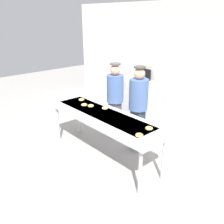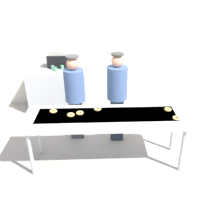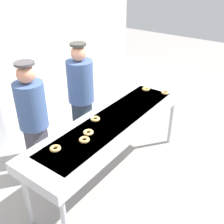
% 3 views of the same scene
% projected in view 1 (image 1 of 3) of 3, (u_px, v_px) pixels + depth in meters
% --- Properties ---
extents(ground_plane, '(16.00, 16.00, 0.00)m').
position_uv_depth(ground_plane, '(104.00, 157.00, 4.80)').
color(ground_plane, '#9E9993').
extents(back_wall, '(8.00, 0.12, 2.89)m').
position_uv_depth(back_wall, '(184.00, 66.00, 5.83)').
color(back_wall, silver).
rests_on(back_wall, ground).
extents(fryer_conveyor, '(2.57, 0.72, 0.91)m').
position_uv_depth(fryer_conveyor, '(103.00, 117.00, 4.49)').
color(fryer_conveyor, '#B7BABF').
rests_on(fryer_conveyor, ground).
extents(glazed_donut_0, '(0.17, 0.17, 0.03)m').
position_uv_depth(glazed_donut_0, '(149.00, 128.00, 3.83)').
color(glazed_donut_0, '#E2BB5C').
rests_on(glazed_donut_0, fryer_conveyor).
extents(glazed_donut_1, '(0.15, 0.15, 0.03)m').
position_uv_depth(glazed_donut_1, '(84.00, 105.00, 4.83)').
color(glazed_donut_1, '#E7B15F').
rests_on(glazed_donut_1, fryer_conveyor).
extents(glazed_donut_2, '(0.15, 0.15, 0.03)m').
position_uv_depth(glazed_donut_2, '(139.00, 135.00, 3.61)').
color(glazed_donut_2, '#EBAA63').
rests_on(glazed_donut_2, fryer_conveyor).
extents(glazed_donut_3, '(0.12, 0.12, 0.03)m').
position_uv_depth(glazed_donut_3, '(81.00, 100.00, 5.12)').
color(glazed_donut_3, '#EDAF5F').
rests_on(glazed_donut_3, fryer_conveyor).
extents(glazed_donut_4, '(0.13, 0.13, 0.03)m').
position_uv_depth(glazed_donut_4, '(105.00, 108.00, 4.66)').
color(glazed_donut_4, '#E7BB63').
rests_on(glazed_donut_4, fryer_conveyor).
extents(glazed_donut_5, '(0.15, 0.15, 0.03)m').
position_uv_depth(glazed_donut_5, '(91.00, 106.00, 4.78)').
color(glazed_donut_5, '#E9BA64').
rests_on(glazed_donut_5, fryer_conveyor).
extents(worker_baker, '(0.36, 0.36, 1.64)m').
position_uv_depth(worker_baker, '(115.00, 95.00, 5.35)').
color(worker_baker, '#3E3C48').
rests_on(worker_baker, ground).
extents(worker_assistant, '(0.36, 0.36, 1.70)m').
position_uv_depth(worker_assistant, '(138.00, 104.00, 4.73)').
color(worker_assistant, '#1F2A38').
rests_on(worker_assistant, ground).
extents(prep_counter, '(1.34, 0.61, 0.96)m').
position_uv_depth(prep_counter, '(136.00, 98.00, 6.67)').
color(prep_counter, '#B7BABF').
rests_on(prep_counter, ground).
extents(paper_cup_0, '(0.08, 0.08, 0.09)m').
position_uv_depth(paper_cup_0, '(138.00, 77.00, 6.65)').
color(paper_cup_0, '#4C8C66').
rests_on(paper_cup_0, prep_counter).
extents(paper_cup_1, '(0.08, 0.08, 0.09)m').
position_uv_depth(paper_cup_1, '(144.00, 79.00, 6.50)').
color(paper_cup_1, '#4C8C66').
rests_on(paper_cup_1, prep_counter).
extents(paper_cup_2, '(0.08, 0.08, 0.09)m').
position_uv_depth(paper_cup_2, '(137.00, 78.00, 6.51)').
color(paper_cup_2, '#4C8C66').
rests_on(paper_cup_2, prep_counter).
extents(menu_display, '(0.49, 0.04, 0.29)m').
position_uv_depth(menu_display, '(143.00, 74.00, 6.60)').
color(menu_display, black).
rests_on(menu_display, prep_counter).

